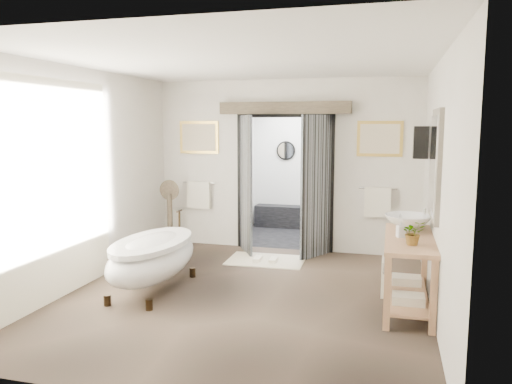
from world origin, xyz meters
TOP-DOWN VIEW (x-y plane):
  - ground_plane at (0.00, 0.00)m, footprint 5.00×5.00m
  - room_shell at (-0.04, -0.13)m, footprint 4.52×5.02m
  - shower_room at (0.00, 3.99)m, footprint 2.22×2.01m
  - back_wall_dressing at (0.00, 2.32)m, footprint 3.82×0.76m
  - clawfoot_tub at (-1.21, -0.07)m, footprint 0.84×1.87m
  - vanity at (1.95, 0.14)m, footprint 0.57×1.60m
  - pedestal_mirror at (-1.94, 2.03)m, footprint 0.36×0.23m
  - rug at (-0.13, 1.68)m, footprint 1.22×0.83m
  - slippers at (-0.12, 1.61)m, footprint 0.38×0.28m
  - basin at (1.97, 0.54)m, footprint 0.66×0.66m
  - plant at (2.00, -0.23)m, footprint 0.30×0.28m
  - soap_bottle_a at (1.88, 0.12)m, footprint 0.12×0.12m
  - soap_bottle_b at (1.88, 0.74)m, footprint 0.14×0.14m

SIDE VIEW (x-z plane):
  - ground_plane at x=0.00m, z-range 0.00..0.00m
  - rug at x=-0.13m, z-range 0.00..0.01m
  - slippers at x=-0.12m, z-range 0.01..0.07m
  - clawfoot_tub at x=-1.21m, z-range -0.01..0.90m
  - vanity at x=1.95m, z-range 0.08..0.93m
  - pedestal_mirror at x=-1.94m, z-range -0.08..1.12m
  - shower_room at x=0.00m, z-range -0.35..2.16m
  - soap_bottle_b at x=1.88m, z-range 0.85..1.02m
  - basin at x=1.97m, z-range 0.85..1.04m
  - soap_bottle_a at x=1.88m, z-range 0.85..1.05m
  - plant at x=2.00m, z-range 0.85..1.12m
  - back_wall_dressing at x=0.00m, z-range 0.30..2.82m
  - room_shell at x=-0.04m, z-range 0.40..3.31m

